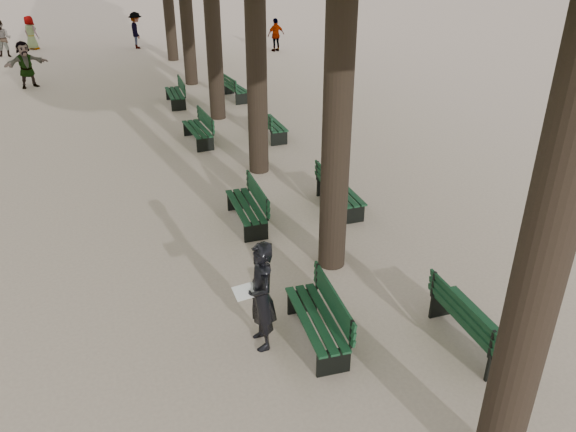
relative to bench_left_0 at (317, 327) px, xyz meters
name	(u,v)px	position (x,y,z in m)	size (l,w,h in m)	color
ground	(317,386)	(-0.37, -0.94, -0.27)	(120.00, 120.00, 0.00)	#C7AE97
bench_left_0	(317,327)	(0.00, 0.00, 0.00)	(0.67, 1.83, 0.92)	black
bench_left_1	(247,213)	(0.00, 4.18, 0.00)	(0.60, 1.81, 0.92)	black
bench_left_2	(198,134)	(0.00, 9.76, 0.00)	(0.70, 1.84, 0.92)	black
bench_left_3	(175,98)	(0.00, 14.12, 0.00)	(0.61, 1.81, 0.92)	black
bench_right_0	(471,330)	(2.27, -0.87, 0.00)	(0.61, 1.81, 0.92)	black
bench_right_1	(340,198)	(2.27, 4.24, 0.00)	(0.58, 1.80, 0.92)	black
bench_right_2	(271,129)	(2.27, 9.55, 0.00)	(0.58, 1.80, 0.92)	black
bench_right_3	(235,92)	(2.27, 14.17, 0.00)	(0.78, 1.85, 0.92)	black
man_with_map	(261,296)	(-0.84, 0.22, 0.64)	(0.62, 0.73, 1.82)	black
pedestrian_d	(31,33)	(-5.56, 27.28, 0.59)	(0.84, 0.34, 1.72)	#262628
pedestrian_c	(276,35)	(6.63, 22.49, 0.57)	(0.98, 0.33, 1.67)	#262628
pedestrian_b	(136,30)	(-0.20, 25.74, 0.67)	(1.21, 0.38, 1.88)	#262628
pedestrian_e	(26,65)	(-5.27, 18.67, 0.65)	(1.71, 0.37, 1.85)	#262628
pedestrian_a	(3,39)	(-6.77, 25.56, 0.63)	(0.87, 0.36, 1.80)	#262628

